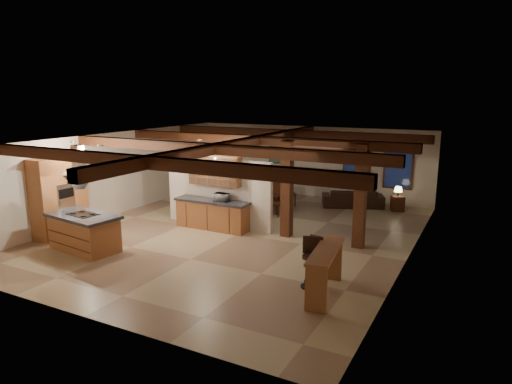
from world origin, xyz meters
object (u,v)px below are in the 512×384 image
dining_table (265,200)px  sofa (353,198)px  kitchen_island (84,232)px  bar_counter (325,265)px

dining_table → sofa: size_ratio=0.86×
kitchen_island → dining_table: size_ratio=1.13×
dining_table → sofa: (2.81, 1.87, -0.01)m
kitchen_island → sofa: size_ratio=0.97×
kitchen_island → sofa: bearing=57.8°
dining_table → kitchen_island: bearing=-97.9°
dining_table → sofa: bearing=46.1°
dining_table → sofa: 3.38m
sofa → bar_counter: size_ratio=1.16×
kitchen_island → dining_table: kitchen_island is taller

